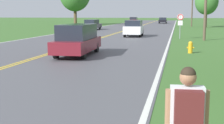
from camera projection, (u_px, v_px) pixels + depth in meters
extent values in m
cube|color=silver|center=(187.00, 109.00, 4.06)|extent=(0.45, 0.22, 0.60)
sphere|color=#936647|center=(188.00, 77.00, 3.99)|extent=(0.22, 0.22, 0.22)
sphere|color=#2D2319|center=(188.00, 74.00, 3.99)|extent=(0.20, 0.20, 0.20)
cylinder|color=#936647|center=(168.00, 113.00, 4.10)|extent=(0.09, 0.09, 0.63)
cylinder|color=#936647|center=(205.00, 114.00, 4.04)|extent=(0.09, 0.09, 0.63)
cube|color=#561E1E|center=(189.00, 111.00, 3.88)|extent=(0.36, 0.20, 0.51)
cylinder|color=gold|center=(190.00, 49.00, 18.73)|extent=(0.26, 0.26, 0.54)
sphere|color=gold|center=(191.00, 43.00, 18.68)|extent=(0.25, 0.25, 0.25)
cylinder|color=gold|center=(193.00, 48.00, 18.68)|extent=(0.08, 0.09, 0.09)
cylinder|color=gold|center=(187.00, 48.00, 18.75)|extent=(0.08, 0.09, 0.09)
cylinder|color=gray|center=(180.00, 27.00, 29.43)|extent=(0.07, 0.07, 2.30)
cylinder|color=white|center=(180.00, 17.00, 29.27)|extent=(0.60, 0.02, 0.60)
torus|color=red|center=(180.00, 17.00, 29.26)|extent=(0.55, 0.07, 0.55)
cube|color=white|center=(180.00, 23.00, 29.36)|extent=(0.44, 0.02, 0.44)
cylinder|color=brown|center=(192.00, 3.00, 58.51)|extent=(0.24, 0.24, 8.94)
cylinder|color=brown|center=(75.00, 16.00, 68.19)|extent=(0.67, 0.67, 3.91)
cylinder|color=#473828|center=(206.00, 19.00, 55.08)|extent=(0.40, 0.40, 2.82)
ellipsoid|color=#386B2D|center=(207.00, 1.00, 54.61)|extent=(4.02, 4.02, 4.62)
cylinder|color=black|center=(84.00, 53.00, 16.15)|extent=(0.22, 0.64, 0.63)
cylinder|color=black|center=(56.00, 53.00, 16.40)|extent=(0.22, 0.64, 0.63)
cylinder|color=black|center=(96.00, 47.00, 19.09)|extent=(0.22, 0.64, 0.63)
cylinder|color=black|center=(73.00, 47.00, 19.34)|extent=(0.22, 0.64, 0.63)
cube|color=maroon|center=(78.00, 45.00, 17.70)|extent=(1.90, 4.94, 0.66)
cube|color=#1E232D|center=(77.00, 32.00, 17.59)|extent=(1.64, 3.47, 0.82)
cylinder|color=black|center=(140.00, 34.00, 31.30)|extent=(0.22, 0.72, 0.72)
cylinder|color=black|center=(125.00, 34.00, 31.57)|extent=(0.22, 0.72, 0.72)
cylinder|color=black|center=(142.00, 32.00, 33.79)|extent=(0.22, 0.72, 0.72)
cylinder|color=black|center=(128.00, 32.00, 34.06)|extent=(0.22, 0.72, 0.72)
cube|color=white|center=(134.00, 30.00, 32.62)|extent=(1.89, 4.18, 0.79)
cube|color=#1E232D|center=(134.00, 23.00, 32.52)|extent=(1.64, 2.93, 0.59)
cylinder|color=black|center=(90.00, 27.00, 48.47)|extent=(0.22, 0.65, 0.65)
cylinder|color=black|center=(100.00, 27.00, 48.10)|extent=(0.22, 0.65, 0.65)
cylinder|color=black|center=(84.00, 28.00, 45.65)|extent=(0.22, 0.65, 0.65)
cylinder|color=black|center=(94.00, 28.00, 45.28)|extent=(0.22, 0.65, 0.65)
cube|color=#47474C|center=(92.00, 26.00, 46.83)|extent=(1.90, 4.81, 0.59)
cube|color=#1E232D|center=(92.00, 22.00, 46.56)|extent=(1.61, 2.66, 0.64)
cylinder|color=black|center=(131.00, 22.00, 77.33)|extent=(0.21, 0.70, 0.70)
cylinder|color=black|center=(138.00, 22.00, 77.03)|extent=(0.21, 0.70, 0.70)
cylinder|color=black|center=(130.00, 23.00, 74.39)|extent=(0.21, 0.70, 0.70)
cylinder|color=black|center=(136.00, 23.00, 74.09)|extent=(0.21, 0.70, 0.70)
cube|color=#A81E1E|center=(134.00, 21.00, 75.67)|extent=(1.82, 4.91, 0.68)
cube|color=#1E232D|center=(134.00, 18.00, 75.38)|extent=(1.58, 2.71, 0.64)
cylinder|color=black|center=(166.00, 22.00, 78.00)|extent=(0.20, 0.72, 0.72)
cylinder|color=black|center=(159.00, 22.00, 78.36)|extent=(0.20, 0.72, 0.72)
cylinder|color=black|center=(166.00, 22.00, 80.76)|extent=(0.20, 0.72, 0.72)
cylinder|color=black|center=(160.00, 22.00, 81.12)|extent=(0.20, 0.72, 0.72)
cube|color=black|center=(163.00, 21.00, 79.52)|extent=(1.95, 4.62, 0.59)
cube|color=#1E232D|center=(163.00, 19.00, 79.61)|extent=(1.71, 2.54, 0.57)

